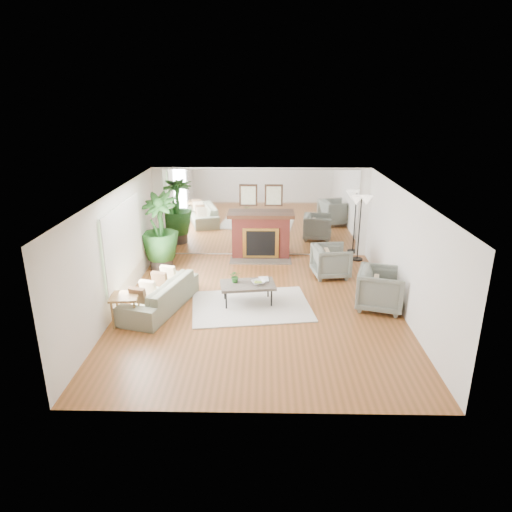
{
  "coord_description": "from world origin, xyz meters",
  "views": [
    {
      "loc": [
        0.11,
        -8.96,
        4.31
      ],
      "look_at": [
        -0.08,
        0.6,
        0.97
      ],
      "focal_mm": 32.0,
      "sensor_mm": 36.0,
      "label": 1
    }
  ],
  "objects_px": {
    "coffee_table": "(248,285)",
    "floor_lamp": "(361,206)",
    "fireplace": "(261,235)",
    "side_table": "(125,300)",
    "armchair_back": "(331,261)",
    "sofa": "(160,294)",
    "potted_ficus": "(159,229)",
    "armchair_front": "(381,289)"
  },
  "relations": [
    {
      "from": "armchair_front",
      "to": "fireplace",
      "type": "bearing_deg",
      "value": 55.65
    },
    {
      "from": "armchair_back",
      "to": "armchair_front",
      "type": "relative_size",
      "value": 0.91
    },
    {
      "from": "fireplace",
      "to": "potted_ficus",
      "type": "distance_m",
      "value": 2.82
    },
    {
      "from": "coffee_table",
      "to": "armchair_front",
      "type": "distance_m",
      "value": 2.86
    },
    {
      "from": "fireplace",
      "to": "coffee_table",
      "type": "xyz_separation_m",
      "value": [
        -0.25,
        -3.07,
        -0.23
      ]
    },
    {
      "from": "fireplace",
      "to": "armchair_back",
      "type": "distance_m",
      "value": 2.28
    },
    {
      "from": "sofa",
      "to": "potted_ficus",
      "type": "relative_size",
      "value": 1.07
    },
    {
      "from": "armchair_back",
      "to": "floor_lamp",
      "type": "distance_m",
      "value": 1.92
    },
    {
      "from": "floor_lamp",
      "to": "side_table",
      "type": "bearing_deg",
      "value": -143.89
    },
    {
      "from": "floor_lamp",
      "to": "armchair_back",
      "type": "bearing_deg",
      "value": -126.45
    },
    {
      "from": "fireplace",
      "to": "armchair_front",
      "type": "bearing_deg",
      "value": -51.27
    },
    {
      "from": "armchair_front",
      "to": "floor_lamp",
      "type": "xyz_separation_m",
      "value": [
        0.1,
        3.08,
        1.11
      ]
    },
    {
      "from": "coffee_table",
      "to": "potted_ficus",
      "type": "relative_size",
      "value": 0.62
    },
    {
      "from": "armchair_back",
      "to": "floor_lamp",
      "type": "bearing_deg",
      "value": -43.97
    },
    {
      "from": "coffee_table",
      "to": "sofa",
      "type": "distance_m",
      "value": 1.9
    },
    {
      "from": "sofa",
      "to": "side_table",
      "type": "xyz_separation_m",
      "value": [
        -0.52,
        -0.72,
        0.2
      ]
    },
    {
      "from": "fireplace",
      "to": "floor_lamp",
      "type": "bearing_deg",
      "value": -3.37
    },
    {
      "from": "coffee_table",
      "to": "floor_lamp",
      "type": "xyz_separation_m",
      "value": [
        2.95,
        2.91,
        1.12
      ]
    },
    {
      "from": "coffee_table",
      "to": "floor_lamp",
      "type": "relative_size",
      "value": 0.7
    },
    {
      "from": "fireplace",
      "to": "potted_ficus",
      "type": "xyz_separation_m",
      "value": [
        -2.6,
        -0.99,
        0.43
      ]
    },
    {
      "from": "coffee_table",
      "to": "potted_ficus",
      "type": "height_order",
      "value": "potted_ficus"
    },
    {
      "from": "potted_ficus",
      "to": "armchair_front",
      "type": "bearing_deg",
      "value": -23.4
    },
    {
      "from": "coffee_table",
      "to": "armchair_front",
      "type": "xyz_separation_m",
      "value": [
        2.85,
        -0.17,
        0.01
      ]
    },
    {
      "from": "sofa",
      "to": "floor_lamp",
      "type": "distance_m",
      "value": 5.91
    },
    {
      "from": "side_table",
      "to": "armchair_back",
      "type": "bearing_deg",
      "value": 31.0
    },
    {
      "from": "fireplace",
      "to": "floor_lamp",
      "type": "xyz_separation_m",
      "value": [
        2.7,
        -0.16,
        0.89
      ]
    },
    {
      "from": "fireplace",
      "to": "armchair_back",
      "type": "bearing_deg",
      "value": -38.02
    },
    {
      "from": "fireplace",
      "to": "side_table",
      "type": "bearing_deg",
      "value": -123.12
    },
    {
      "from": "armchair_back",
      "to": "potted_ficus",
      "type": "xyz_separation_m",
      "value": [
        -4.39,
        0.4,
        0.69
      ]
    },
    {
      "from": "coffee_table",
      "to": "potted_ficus",
      "type": "bearing_deg",
      "value": 138.45
    },
    {
      "from": "side_table",
      "to": "potted_ficus",
      "type": "relative_size",
      "value": 0.3
    },
    {
      "from": "coffee_table",
      "to": "side_table",
      "type": "height_order",
      "value": "side_table"
    },
    {
      "from": "coffee_table",
      "to": "side_table",
      "type": "bearing_deg",
      "value": -157.52
    },
    {
      "from": "sofa",
      "to": "armchair_front",
      "type": "relative_size",
      "value": 2.25
    },
    {
      "from": "armchair_back",
      "to": "floor_lamp",
      "type": "height_order",
      "value": "floor_lamp"
    },
    {
      "from": "armchair_back",
      "to": "floor_lamp",
      "type": "xyz_separation_m",
      "value": [
        0.91,
        1.24,
        1.15
      ]
    },
    {
      "from": "side_table",
      "to": "fireplace",
      "type": "bearing_deg",
      "value": 56.88
    },
    {
      "from": "side_table",
      "to": "potted_ficus",
      "type": "height_order",
      "value": "potted_ficus"
    },
    {
      "from": "potted_ficus",
      "to": "floor_lamp",
      "type": "distance_m",
      "value": 5.38
    },
    {
      "from": "armchair_back",
      "to": "armchair_front",
      "type": "bearing_deg",
      "value": -163.72
    },
    {
      "from": "armchair_back",
      "to": "sofa",
      "type": "bearing_deg",
      "value": 108.85
    },
    {
      "from": "sofa",
      "to": "armchair_back",
      "type": "relative_size",
      "value": 2.46
    }
  ]
}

